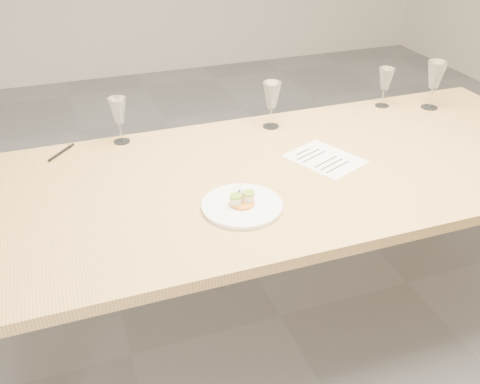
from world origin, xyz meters
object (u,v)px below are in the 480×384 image
object	(u,v)px
dining_table	(287,184)
wine_glass_1	(272,96)
wine_glass_2	(386,80)
wine_glass_3	(435,76)
recipe_sheet	(325,159)
dinner_plate	(242,205)
ballpoint_pen	(61,152)
wine_glass_0	(118,112)

from	to	relation	value
dining_table	wine_glass_1	xyz separation A→B (m)	(0.09, 0.37, 0.21)
wine_glass_2	wine_glass_3	world-z (taller)	wine_glass_3
recipe_sheet	wine_glass_3	bearing A→B (deg)	-0.85
dinner_plate	ballpoint_pen	size ratio (longest dim) A/B	2.17
recipe_sheet	wine_glass_2	xyz separation A→B (m)	(0.50, 0.39, 0.13)
ballpoint_pen	wine_glass_1	size ratio (longest dim) A/B	0.62
wine_glass_3	wine_glass_1	bearing A→B (deg)	176.24
dining_table	ballpoint_pen	distance (m)	0.89
dinner_plate	ballpoint_pen	xyz separation A→B (m)	(-0.54, 0.61, -0.01)
recipe_sheet	ballpoint_pen	distance (m)	1.03
ballpoint_pen	dinner_plate	bearing A→B (deg)	-98.03
recipe_sheet	wine_glass_2	distance (m)	0.65
recipe_sheet	wine_glass_3	xyz separation A→B (m)	(0.70, 0.30, 0.15)
recipe_sheet	wine_glass_0	size ratio (longest dim) A/B	1.74
dining_table	wine_glass_0	distance (m)	0.73
wine_glass_1	ballpoint_pen	bearing A→B (deg)	177.27
wine_glass_3	dinner_plate	bearing A→B (deg)	-155.22
wine_glass_1	dinner_plate	bearing A→B (deg)	-120.79
dinner_plate	wine_glass_1	size ratio (longest dim) A/B	1.34
dinner_plate	wine_glass_1	bearing A→B (deg)	59.21
recipe_sheet	dining_table	bearing A→B (deg)	163.99
dining_table	ballpoint_pen	size ratio (longest dim) A/B	19.41
dining_table	dinner_plate	xyz separation A→B (m)	(-0.25, -0.20, 0.08)
wine_glass_0	wine_glass_1	size ratio (longest dim) A/B	0.95
wine_glass_0	wine_glass_2	bearing A→B (deg)	-1.08
wine_glass_0	dining_table	bearing A→B (deg)	-38.60
ballpoint_pen	wine_glass_3	bearing A→B (deg)	-52.48
dinner_plate	ballpoint_pen	bearing A→B (deg)	131.23
dinner_plate	wine_glass_3	xyz separation A→B (m)	(1.12, 0.52, 0.14)
dining_table	wine_glass_0	xyz separation A→B (m)	(-0.55, 0.44, 0.20)
wine_glass_1	dining_table	bearing A→B (deg)	-102.99
ballpoint_pen	wine_glass_1	world-z (taller)	wine_glass_1
dinner_plate	wine_glass_3	bearing A→B (deg)	24.78
wine_glass_0	dinner_plate	bearing A→B (deg)	-65.11
wine_glass_1	wine_glass_2	xyz separation A→B (m)	(0.59, 0.04, -0.01)
wine_glass_1	wine_glass_3	bearing A→B (deg)	-3.76
recipe_sheet	dinner_plate	bearing A→B (deg)	-176.12
ballpoint_pen	wine_glass_2	world-z (taller)	wine_glass_2
wine_glass_3	dining_table	bearing A→B (deg)	-159.75
dining_table	dinner_plate	distance (m)	0.33
dinner_plate	recipe_sheet	world-z (taller)	dinner_plate
dinner_plate	wine_glass_2	size ratio (longest dim) A/B	1.47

